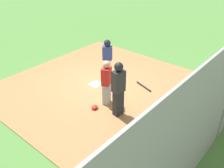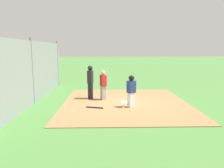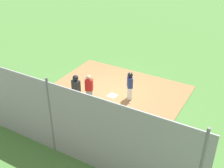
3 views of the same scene
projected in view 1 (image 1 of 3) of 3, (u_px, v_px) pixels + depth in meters
ground_plane at (96, 85)px, 9.85m from camera, size 140.00×140.00×0.00m
dirt_infield at (96, 85)px, 9.85m from camera, size 7.20×6.40×0.03m
home_plate at (96, 84)px, 9.83m from camera, size 0.49×0.49×0.02m
catcher at (106, 82)px, 8.33m from camera, size 0.45×0.39×1.60m
umpire at (118, 88)px, 7.68m from camera, size 0.42×0.33×1.86m
runner at (107, 56)px, 10.12m from camera, size 0.43×0.46×1.55m
baseball_bat at (144, 86)px, 9.65m from camera, size 0.30×0.81×0.06m
catcher_mask at (95, 107)px, 8.41m from camera, size 0.24×0.20×0.12m
baseball at (118, 75)px, 10.47m from camera, size 0.07×0.07×0.07m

